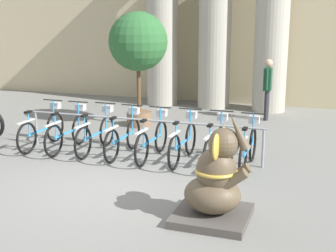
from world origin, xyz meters
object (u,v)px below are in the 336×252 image
object	(u,v)px
bicycle_6	(216,144)
bicycle_4	(153,139)
bicycle_7	(248,148)
bicycle_3	(124,136)
bicycle_5	(183,142)
elephant_statue	(216,184)
potted_tree	(138,45)
bicycle_0	(43,129)
person_pedestrian	(268,84)
bicycle_2	(96,133)
bicycle_1	(68,132)

from	to	relation	value
bicycle_6	bicycle_4	bearing A→B (deg)	-178.41
bicycle_7	bicycle_6	bearing A→B (deg)	175.55
bicycle_3	bicycle_5	world-z (taller)	same
elephant_statue	potted_tree	bearing A→B (deg)	122.80
bicycle_0	bicycle_7	world-z (taller)	same
bicycle_3	person_pedestrian	distance (m)	5.01
bicycle_5	bicycle_6	xyz separation A→B (m)	(0.64, 0.01, 0.00)
bicycle_2	bicycle_3	size ratio (longest dim) A/B	1.00
bicycle_3	bicycle_1	bearing A→B (deg)	-178.88
bicycle_5	bicycle_6	distance (m)	0.64
bicycle_6	elephant_statue	size ratio (longest dim) A/B	1.11
bicycle_7	person_pedestrian	world-z (taller)	person_pedestrian
bicycle_0	bicycle_6	world-z (taller)	same
bicycle_1	elephant_statue	size ratio (longest dim) A/B	1.11
bicycle_0	bicycle_5	distance (m)	3.20
elephant_statue	potted_tree	xyz separation A→B (m)	(-3.26, 5.06, 1.55)
bicycle_0	person_pedestrian	size ratio (longest dim) A/B	1.04
bicycle_7	elephant_statue	bearing A→B (deg)	-91.01
bicycle_5	person_pedestrian	size ratio (longest dim) A/B	1.04
bicycle_3	bicycle_6	world-z (taller)	same
bicycle_2	elephant_statue	bearing A→B (deg)	-38.39
bicycle_1	bicycle_4	xyz separation A→B (m)	(1.92, 0.00, 0.00)
bicycle_7	bicycle_0	bearing A→B (deg)	179.83
bicycle_7	bicycle_3	bearing A→B (deg)	179.16
bicycle_2	bicycle_3	world-z (taller)	same
bicycle_2	elephant_statue	world-z (taller)	elephant_statue
person_pedestrian	bicycle_2	bearing A→B (deg)	-123.87
bicycle_0	bicycle_5	world-z (taller)	same
person_pedestrian	potted_tree	distance (m)	3.71
bicycle_1	bicycle_6	size ratio (longest dim) A/B	1.00
bicycle_1	bicycle_3	distance (m)	1.28
bicycle_3	bicycle_7	size ratio (longest dim) A/B	1.00
bicycle_3	bicycle_7	distance (m)	2.56
bicycle_3	elephant_statue	size ratio (longest dim) A/B	1.11
bicycle_1	bicycle_5	distance (m)	2.56
bicycle_1	bicycle_3	xyz separation A→B (m)	(1.28, 0.03, 0.00)
bicycle_2	bicycle_1	bearing A→B (deg)	-175.13
bicycle_2	bicycle_5	bearing A→B (deg)	-0.93
elephant_statue	person_pedestrian	xyz separation A→B (m)	(-0.22, 6.89, 0.47)
bicycle_0	bicycle_6	distance (m)	3.85
bicycle_0	bicycle_2	size ratio (longest dim) A/B	1.00
bicycle_5	person_pedestrian	xyz separation A→B (m)	(1.02, 4.41, 0.60)
bicycle_4	person_pedestrian	size ratio (longest dim) A/B	1.04
bicycle_1	person_pedestrian	bearing A→B (deg)	51.08
bicycle_0	potted_tree	xyz separation A→B (m)	(1.18, 2.61, 1.69)
bicycle_2	bicycle_7	xyz separation A→B (m)	(3.20, -0.07, 0.00)
bicycle_1	bicycle_2	bearing A→B (deg)	4.87
bicycle_2	bicycle_6	size ratio (longest dim) A/B	1.00
elephant_statue	bicycle_3	bearing A→B (deg)	135.52
bicycle_6	potted_tree	size ratio (longest dim) A/B	0.59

